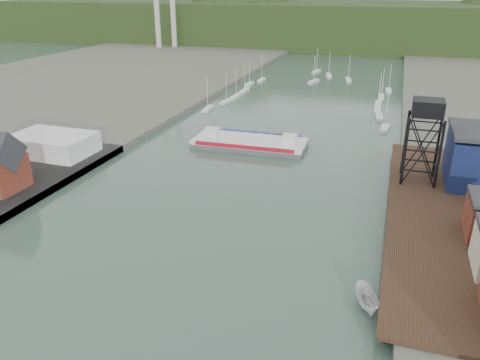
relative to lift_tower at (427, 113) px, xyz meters
The scene contains 8 objects.
ground 69.53m from the lift_tower, 121.11° to the right, with size 600.00×600.00×0.00m, color #2F4940.
east_pier 19.03m from the lift_tower, 81.25° to the right, with size 14.00×70.00×2.45m.
white_shed 80.28m from the lift_tower, behind, with size 18.00×12.00×4.50m, color silver.
lift_tower is the anchor object (origin of this frame).
marina_sailboats 89.04m from the lift_tower, 113.46° to the left, with size 57.71×92.65×0.90m.
distant_hills 246.51m from the lift_tower, 99.10° to the left, with size 500.00×120.00×80.00m.
chain_ferry 44.13m from the lift_tower, 159.00° to the left, with size 28.08×12.17×3.99m.
motorboat 43.35m from the lift_tower, 99.00° to the right, with size 2.34×6.23×2.41m, color silver.
Camera 1 is at (28.50, -32.99, 37.84)m, focal length 35.00 mm.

